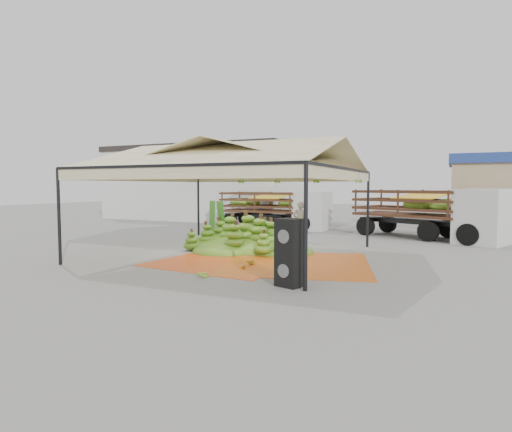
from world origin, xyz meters
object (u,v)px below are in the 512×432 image
at_px(banana_heap, 247,233).
at_px(speaker_stack, 290,253).
at_px(vendor, 300,221).
at_px(truck_right, 434,208).
at_px(truck_left, 279,205).

xyz_separation_m(banana_heap, speaker_stack, (3.67, -5.11, 0.19)).
xyz_separation_m(banana_heap, vendor, (1.13, 3.08, 0.25)).
xyz_separation_m(vendor, truck_right, (5.32, 3.41, 0.55)).
height_order(speaker_stack, truck_left, truck_left).
bearing_deg(truck_left, speaker_stack, -65.51).
bearing_deg(speaker_stack, vendor, 124.95).
relative_size(banana_heap, truck_left, 0.94).
relative_size(speaker_stack, vendor, 0.93).
bearing_deg(speaker_stack, banana_heap, 143.44).
bearing_deg(banana_heap, vendor, 69.77).
height_order(banana_heap, truck_left, truck_left).
distance_m(truck_left, truck_right, 8.58).
distance_m(speaker_stack, truck_right, 11.94).
bearing_deg(speaker_stack, truck_right, 94.24).
distance_m(speaker_stack, truck_left, 14.55).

